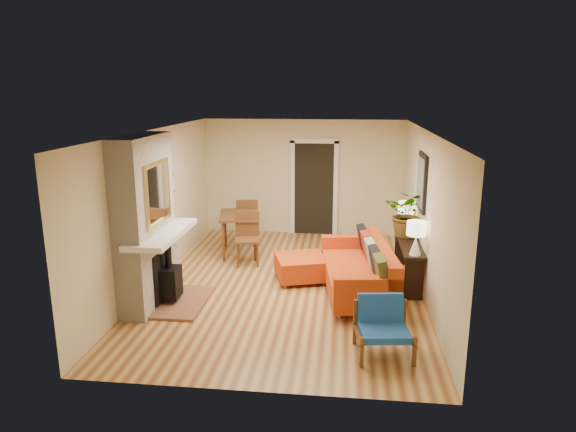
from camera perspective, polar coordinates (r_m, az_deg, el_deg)
name	(u,v)px	position (r m, az deg, el deg)	size (l,w,h in m)	color
room_shell	(329,185)	(11.04, 4.56, 3.40)	(6.50, 6.50, 6.50)	tan
fireplace	(148,226)	(8.05, -15.31, -1.03)	(1.09, 1.68, 2.60)	white
sofa	(362,269)	(8.48, 8.25, -5.87)	(1.26, 2.40, 0.90)	silver
ottoman	(301,267)	(8.98, 1.43, -5.63)	(1.03, 1.03, 0.42)	silver
blue_chair	(382,323)	(6.71, 10.46, -11.63)	(0.76, 0.75, 0.71)	brown
dining_table	(243,222)	(10.32, -5.00, -0.66)	(1.03, 1.91, 1.00)	brown
console_table	(409,249)	(9.08, 13.26, -3.58)	(0.34, 1.85, 0.72)	black
lamp_near	(416,234)	(8.20, 14.05, -1.96)	(0.30, 0.30, 0.54)	white
lamp_far	(406,213)	(9.58, 12.99, 0.38)	(0.30, 0.30, 0.54)	white
houseplant	(408,214)	(9.15, 13.23, 0.25)	(0.75, 0.65, 0.84)	#1E5919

